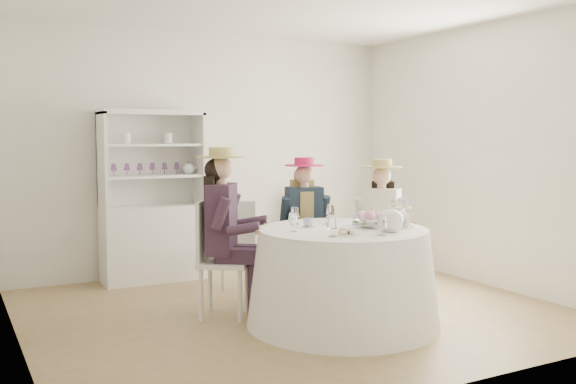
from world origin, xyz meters
name	(u,v)px	position (x,y,z in m)	size (l,w,h in m)	color
ground	(293,310)	(0.00, 0.00, 0.00)	(4.50, 4.50, 0.00)	olive
ceiling	(294,1)	(0.00, 0.00, 2.70)	(4.50, 4.50, 0.00)	white
wall_back	(210,153)	(0.00, 2.00, 1.35)	(4.50, 4.50, 0.00)	silver
wall_front	(454,169)	(0.00, -2.00, 1.35)	(4.50, 4.50, 0.00)	silver
wall_left	(15,164)	(-2.25, 0.00, 1.35)	(4.50, 4.50, 0.00)	silver
wall_right	(483,155)	(2.25, 0.00, 1.35)	(4.50, 4.50, 0.00)	silver
tea_table	(343,277)	(0.16, -0.56, 0.40)	(1.58, 1.58, 0.80)	white
hutch	(153,220)	(-0.75, 1.76, 0.65)	(1.14, 0.56, 1.82)	silver
side_table	(312,239)	(1.19, 1.69, 0.31)	(0.40, 0.40, 0.62)	silver
hatbox	(312,201)	(1.19, 1.69, 0.77)	(0.30, 0.30, 0.30)	black
guest_left	(225,222)	(-0.61, 0.11, 0.82)	(0.62, 0.59, 1.45)	silver
guest_mid	(305,218)	(0.37, 0.44, 0.76)	(0.50, 0.54, 1.34)	silver
guest_right	(381,220)	(0.98, 0.04, 0.75)	(0.57, 0.54, 1.33)	silver
spare_chair	(237,241)	(-0.10, 1.01, 0.48)	(0.48, 0.48, 0.90)	silver
teacup_a	(308,223)	(-0.06, -0.36, 0.83)	(0.09, 0.09, 0.07)	white
teacup_b	(330,221)	(0.19, -0.30, 0.83)	(0.07, 0.07, 0.06)	white
teacup_c	(358,220)	(0.39, -0.44, 0.83)	(0.09, 0.09, 0.07)	white
flower_bowl	(369,224)	(0.38, -0.61, 0.82)	(0.23, 0.23, 0.06)	white
flower_arrangement	(368,218)	(0.34, -0.64, 0.88)	(0.18, 0.19, 0.07)	pink
table_teapot	(391,221)	(0.39, -0.88, 0.88)	(0.27, 0.20, 0.21)	white
sandwich_plate	(346,233)	(-0.02, -0.87, 0.81)	(0.24, 0.24, 0.05)	white
cupcake_stand	(399,217)	(0.61, -0.71, 0.88)	(0.25, 0.25, 0.23)	white
stemware_set	(343,219)	(0.16, -0.56, 0.87)	(0.95, 0.95, 0.15)	white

